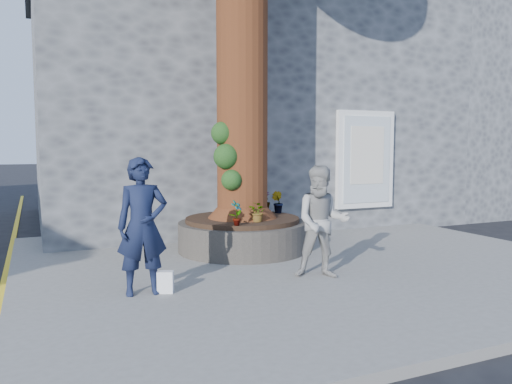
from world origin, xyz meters
name	(u,v)px	position (x,y,z in m)	size (l,w,h in m)	color
ground	(245,291)	(0.00, 0.00, 0.00)	(120.00, 120.00, 0.00)	black
pavement	(304,261)	(1.50, 1.00, 0.06)	(9.00, 8.00, 0.12)	slate
yellow_line	(1,298)	(-3.05, 1.00, 0.00)	(0.10, 30.00, 0.01)	yellow
stone_shop	(227,106)	(2.50, 7.20, 3.16)	(10.30, 8.30, 6.30)	#494B4E
neighbour_shop	(441,118)	(10.50, 7.20, 3.00)	(6.00, 8.00, 6.00)	#494B4E
planter	(242,234)	(0.80, 2.00, 0.41)	(2.30, 2.30, 0.60)	black
man	(142,226)	(-1.38, 0.03, 0.99)	(0.63, 0.41, 1.73)	#121932
woman	(322,222)	(1.11, -0.19, 0.92)	(0.78, 0.61, 1.60)	#989692
shopping_bag	(165,282)	(-1.12, -0.05, 0.26)	(0.20, 0.12, 0.28)	white
plant_a	(237,213)	(0.35, 1.15, 0.93)	(0.22, 0.15, 0.41)	gray
plant_b	(277,202)	(1.65, 2.30, 0.93)	(0.23, 0.22, 0.42)	gray
plant_c	(265,201)	(1.65, 2.85, 0.90)	(0.20, 0.20, 0.37)	gray
plant_d	(258,212)	(0.83, 1.38, 0.89)	(0.31, 0.27, 0.34)	gray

